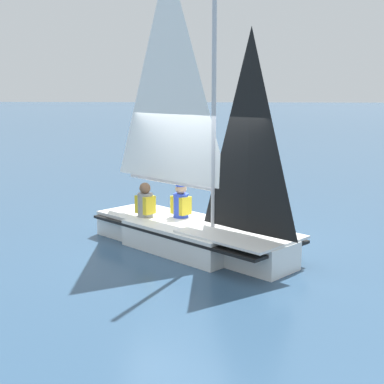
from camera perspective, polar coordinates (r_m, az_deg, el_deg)
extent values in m
plane|color=#2D4C6B|center=(10.10, 0.00, -6.08)|extent=(260.00, 260.00, 0.00)
cube|color=white|center=(10.03, 0.00, -4.74)|extent=(2.63, 2.74, 0.49)
cube|color=white|center=(9.00, 7.55, -6.67)|extent=(1.25, 1.27, 0.49)
cube|color=white|center=(11.22, -6.01, -3.13)|extent=(1.60, 1.56, 0.49)
cube|color=black|center=(9.99, 0.00, -3.88)|extent=(3.81, 4.16, 0.05)
cube|color=silver|center=(9.21, 5.17, -4.50)|extent=(2.27, 2.34, 0.04)
cylinder|color=#B7B7BC|center=(9.31, 2.36, 10.98)|extent=(0.08, 0.08, 4.95)
cylinder|color=#B7B7BC|center=(10.25, -2.43, 1.08)|extent=(1.51, 1.80, 0.07)
pyramid|color=white|center=(10.11, -2.52, 12.73)|extent=(1.42, 1.70, 4.08)
pyramid|color=black|center=(8.82, 6.16, 6.38)|extent=(0.95, 1.13, 3.35)
cube|color=black|center=(11.65, -7.71, -3.02)|extent=(0.07, 0.08, 0.34)
cube|color=black|center=(10.55, -1.18, -4.05)|extent=(0.36, 0.37, 0.45)
cylinder|color=blue|center=(10.43, -1.19, -1.53)|extent=(0.42, 0.42, 0.50)
cube|color=yellow|center=(10.43, -1.19, -1.40)|extent=(0.42, 0.43, 0.35)
sphere|color=tan|center=(10.37, -1.19, 0.35)|extent=(0.22, 0.22, 0.22)
cylinder|color=blue|center=(10.35, -1.20, 0.80)|extent=(0.29, 0.29, 0.06)
cube|color=black|center=(10.64, -4.97, -3.96)|extent=(0.36, 0.37, 0.45)
cylinder|color=gray|center=(10.53, -5.01, -1.46)|extent=(0.42, 0.42, 0.50)
cube|color=yellow|center=(10.52, -5.01, -1.33)|extent=(0.42, 0.43, 0.35)
sphere|color=brown|center=(10.46, -5.04, 0.41)|extent=(0.22, 0.22, 0.22)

